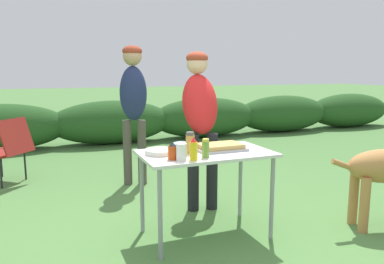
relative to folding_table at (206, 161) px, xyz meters
name	(u,v)px	position (x,y,z in m)	size (l,w,h in m)	color
ground_plane	(205,235)	(0.00, 0.00, -0.66)	(60.00, 60.00, 0.00)	#4C7A3D
shrub_hedge	(112,122)	(0.00, 4.51, -0.24)	(14.40, 0.90, 0.84)	#234C1E
folding_table	(206,161)	(0.00, 0.00, 0.00)	(1.10, 0.64, 0.74)	silver
food_tray	(220,147)	(0.14, 0.02, 0.10)	(0.42, 0.28, 0.06)	#9E9EA3
plate_stack	(160,152)	(-0.38, 0.07, 0.10)	(0.24, 0.24, 0.04)	white
mixing_bowl	(181,145)	(-0.15, 0.20, 0.11)	(0.18, 0.18, 0.06)	#99B2CC
paper_cup_stack	(181,152)	(-0.30, -0.21, 0.14)	(0.08, 0.08, 0.13)	white
hot_sauce_bottle	(173,151)	(-0.35, -0.15, 0.14)	(0.07, 0.07, 0.14)	#CC4214
mustard_bottle	(194,149)	(-0.21, -0.23, 0.16)	(0.06, 0.06, 0.18)	yellow
spice_jar	(190,143)	(-0.14, 0.00, 0.16)	(0.07, 0.07, 0.18)	#B2893D
relish_jar	(206,148)	(-0.09, -0.19, 0.15)	(0.06, 0.06, 0.15)	olive
standing_person_in_red_jacket	(200,111)	(0.24, 0.69, 0.35)	(0.43, 0.53, 1.61)	black
standing_person_in_navy_coat	(133,97)	(-0.22, 1.69, 0.43)	(0.39, 0.33, 1.72)	#4C473D
camp_chair_green_behind_table	(6,147)	(-1.71, 2.34, -0.20)	(0.75, 0.73, 0.83)	maroon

